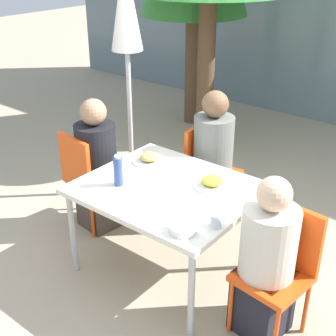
% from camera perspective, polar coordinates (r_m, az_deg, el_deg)
% --- Properties ---
extents(ground_plane, '(24.00, 24.00, 0.00)m').
position_cam_1_polar(ground_plane, '(3.74, -0.00, -12.06)').
color(ground_plane, tan).
extents(dining_table, '(1.21, 1.04, 0.72)m').
position_cam_1_polar(dining_table, '(3.36, -0.00, -3.12)').
color(dining_table, silver).
rests_on(dining_table, ground).
extents(chair_left, '(0.45, 0.45, 0.88)m').
position_cam_1_polar(chair_left, '(4.03, -9.90, -0.69)').
color(chair_left, '#E54C14').
rests_on(chair_left, ground).
extents(person_left, '(0.34, 0.34, 1.17)m').
position_cam_1_polar(person_left, '(4.01, -8.60, -0.10)').
color(person_left, '#473D33').
rests_on(person_left, ground).
extents(chair_right, '(0.45, 0.45, 0.88)m').
position_cam_1_polar(chair_right, '(3.03, 13.55, -11.12)').
color(chair_right, '#E54C14').
rests_on(chair_right, ground).
extents(person_right, '(0.35, 0.35, 1.12)m').
position_cam_1_polar(person_right, '(2.99, 11.90, -11.32)').
color(person_right, black).
rests_on(person_right, ground).
extents(chair_far, '(0.46, 0.46, 0.88)m').
position_cam_1_polar(chair_far, '(4.12, 4.69, 0.29)').
color(chair_far, '#E54C14').
rests_on(chair_far, ground).
extents(person_far, '(0.35, 0.35, 1.22)m').
position_cam_1_polar(person_far, '(4.02, 5.45, 0.59)').
color(person_far, black).
rests_on(person_far, ground).
extents(closed_umbrella, '(0.36, 0.36, 2.24)m').
position_cam_1_polar(closed_umbrella, '(4.22, -5.08, 16.85)').
color(closed_umbrella, '#333333').
rests_on(closed_umbrella, ground).
extents(plate_0, '(0.27, 0.27, 0.07)m').
position_cam_1_polar(plate_0, '(3.69, -2.28, 1.15)').
color(plate_0, white).
rests_on(plate_0, dining_table).
extents(plate_1, '(0.27, 0.27, 0.07)m').
position_cam_1_polar(plate_1, '(3.35, 5.41, -1.77)').
color(plate_1, white).
rests_on(plate_1, dining_table).
extents(bottle, '(0.07, 0.07, 0.23)m').
position_cam_1_polar(bottle, '(3.33, -6.09, -0.35)').
color(bottle, '#334C8E').
rests_on(bottle, dining_table).
extents(drinking_cup, '(0.08, 0.08, 0.09)m').
position_cam_1_polar(drinking_cup, '(2.89, 5.82, -6.37)').
color(drinking_cup, silver).
rests_on(drinking_cup, dining_table).
extents(salad_bowl, '(0.18, 0.18, 0.05)m').
position_cam_1_polar(salad_bowl, '(2.85, 1.87, -7.33)').
color(salad_bowl, white).
rests_on(salad_bowl, dining_table).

